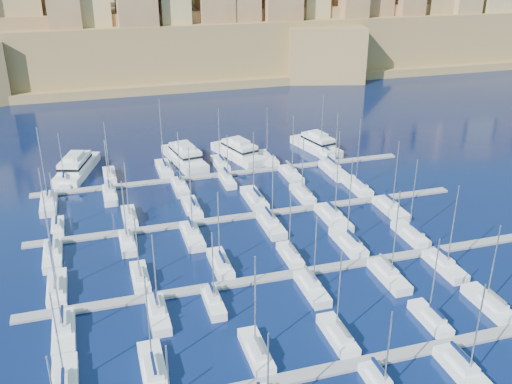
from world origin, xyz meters
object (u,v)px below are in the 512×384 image
object	(u,v)px
motor_yacht_c	(238,151)
motor_yacht_d	(317,144)
sailboat_2	(256,351)
motor_yacht_b	(185,156)
sailboat_4	(430,319)
motor_yacht_a	(76,167)

from	to	relation	value
motor_yacht_c	motor_yacht_d	world-z (taller)	same
sailboat_2	motor_yacht_d	bearing A→B (deg)	62.15
motor_yacht_b	motor_yacht_c	distance (m)	13.09
sailboat_2	motor_yacht_b	size ratio (longest dim) A/B	0.76
motor_yacht_c	motor_yacht_d	size ratio (longest dim) A/B	1.07
sailboat_4	motor_yacht_d	xyz separation A→B (m)	(12.09, 70.41, 1.00)
sailboat_4	motor_yacht_c	distance (m)	71.44
sailboat_2	motor_yacht_a	bearing A→B (deg)	106.37
sailboat_4	motor_yacht_b	size ratio (longest dim) A/B	0.69
motor_yacht_b	motor_yacht_d	bearing A→B (deg)	-1.78
sailboat_2	sailboat_4	distance (m)	24.93
motor_yacht_a	sailboat_4	bearing A→B (deg)	-57.35
motor_yacht_a	motor_yacht_c	size ratio (longest dim) A/B	1.07
sailboat_4	motor_yacht_d	distance (m)	71.45
sailboat_2	sailboat_4	world-z (taller)	sailboat_2
motor_yacht_b	motor_yacht_c	bearing A→B (deg)	-2.07
motor_yacht_c	sailboat_4	bearing A→B (deg)	-83.52
sailboat_4	motor_yacht_d	size ratio (longest dim) A/B	0.78
motor_yacht_a	motor_yacht_c	xyz separation A→B (m)	(37.78, -0.57, 0.00)
motor_yacht_d	motor_yacht_c	bearing A→B (deg)	178.40
motor_yacht_b	motor_yacht_c	size ratio (longest dim) A/B	1.05
motor_yacht_b	sailboat_2	bearing A→B (deg)	-93.05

